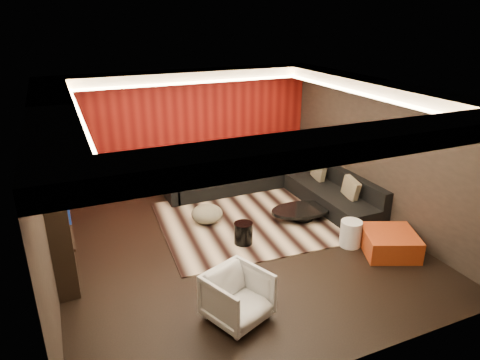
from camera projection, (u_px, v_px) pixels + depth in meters
name	position (u px, v px, depth m)	size (l,w,h in m)	color
floor	(238.00, 248.00, 7.67)	(6.00, 6.00, 0.02)	black
ceiling	(238.00, 91.00, 6.64)	(6.00, 6.00, 0.02)	silver
wall_back	(186.00, 132.00, 9.72)	(6.00, 0.02, 2.80)	black
wall_left	(43.00, 206.00, 6.04)	(0.02, 6.00, 2.80)	black
wall_right	(380.00, 153.00, 8.28)	(0.02, 6.00, 2.80)	black
red_feature_wall	(186.00, 132.00, 9.69)	(5.98, 0.05, 2.78)	#6B0C0A
soffit_back	(187.00, 76.00, 8.98)	(6.00, 0.60, 0.22)	silver
soffit_front	(342.00, 144.00, 4.38)	(6.00, 0.60, 0.22)	silver
soffit_left	(51.00, 114.00, 5.68)	(0.60, 4.80, 0.22)	silver
soffit_right	(375.00, 87.00, 7.69)	(0.60, 4.80, 0.22)	silver
cove_back	(192.00, 83.00, 8.73)	(4.80, 0.08, 0.04)	#FFD899
cove_front	(322.00, 144.00, 4.70)	(4.80, 0.08, 0.04)	#FFD899
cove_left	(79.00, 118.00, 5.84)	(0.08, 4.80, 0.04)	#FFD899
cove_right	(360.00, 93.00, 7.59)	(0.08, 4.80, 0.04)	#FFD899
tv_surround	(57.00, 206.00, 6.72)	(0.30, 2.00, 2.20)	black
tv_screen	(64.00, 184.00, 6.65)	(0.04, 1.30, 0.80)	black
tv_shelf	(71.00, 227.00, 6.92)	(0.04, 1.60, 0.04)	black
rug	(261.00, 219.00, 8.74)	(4.00, 3.00, 0.02)	#CBB294
coffee_table	(302.00, 213.00, 8.70)	(1.28, 1.28, 0.21)	black
drum_stool	(243.00, 233.00, 7.73)	(0.34, 0.34, 0.40)	black
striped_pouf	(207.00, 214.00, 8.53)	(0.63, 0.63, 0.35)	beige
white_side_table	(351.00, 233.00, 7.68)	(0.38, 0.38, 0.48)	silver
orange_ottoman	(389.00, 243.00, 7.46)	(0.88, 0.88, 0.39)	maroon
armchair	(238.00, 297.00, 5.78)	(0.76, 0.78, 0.71)	silver
sectional_sofa	(275.00, 184.00, 9.81)	(3.65, 3.50, 0.75)	black
throw_pillows	(283.00, 176.00, 9.32)	(2.99, 2.75, 0.50)	beige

